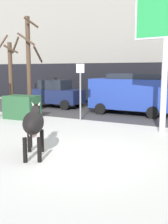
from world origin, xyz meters
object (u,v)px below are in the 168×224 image
object	(u,v)px
car_navy_hatchback	(57,94)
bare_tree_right_lot	(29,64)
pedestrian_near_billboard	(116,94)
billboard	(167,23)
bare_tree_left_lot	(11,73)
car_blue_van	(132,93)
dumpster	(22,107)
street_sign	(80,87)
cow_black	(34,123)

from	to	relation	value
car_navy_hatchback	bare_tree_right_lot	xyz separation A→B (m)	(0.31, -3.19, 1.94)
pedestrian_near_billboard	bare_tree_right_lot	xyz separation A→B (m)	(-3.14, -5.42, 1.99)
billboard	car_navy_hatchback	bearing A→B (deg)	151.16
bare_tree_left_lot	car_navy_hatchback	bearing A→B (deg)	66.54
car_blue_van	bare_tree_right_lot	bearing A→B (deg)	-151.45
billboard	car_navy_hatchback	distance (m)	9.76
car_navy_hatchback	bare_tree_left_lot	world-z (taller)	bare_tree_left_lot
bare_tree_right_lot	bare_tree_left_lot	bearing A→B (deg)	172.51
car_navy_hatchback	dumpster	size ratio (longest dim) A/B	2.06
pedestrian_near_billboard	bare_tree_left_lot	distance (m)	7.19
pedestrian_near_billboard	street_sign	xyz separation A→B (m)	(0.30, -5.74, 0.79)
pedestrian_near_billboard	bare_tree_left_lot	xyz separation A→B (m)	(-4.74, -5.21, 1.46)
car_navy_hatchback	bare_tree_right_lot	distance (m)	3.75
car_navy_hatchback	street_sign	xyz separation A→B (m)	(3.75, -3.51, 0.74)
dumpster	bare_tree_right_lot	bearing A→B (deg)	110.62
cow_black	billboard	distance (m)	6.45
billboard	bare_tree_right_lot	xyz separation A→B (m)	(-7.71, 1.22, -1.44)
car_navy_hatchback	billboard	bearing A→B (deg)	-28.84
billboard	bare_tree_left_lot	bearing A→B (deg)	171.25
pedestrian_near_billboard	bare_tree_left_lot	bearing A→B (deg)	-132.27
car_navy_hatchback	bare_tree_left_lot	size ratio (longest dim) A/B	0.76
cow_black	street_sign	bearing A→B (deg)	105.32
pedestrian_near_billboard	bare_tree_right_lot	bearing A→B (deg)	-120.06
car_navy_hatchback	bare_tree_left_lot	xyz separation A→B (m)	(-1.29, -2.98, 1.41)
pedestrian_near_billboard	car_navy_hatchback	bearing A→B (deg)	-147.08
cow_black	pedestrian_near_billboard	bearing A→B (deg)	99.28
bare_tree_right_lot	car_blue_van	bearing A→B (deg)	28.55
car_navy_hatchback	car_blue_van	distance (m)	5.43
billboard	dumpster	size ratio (longest dim) A/B	3.27
street_sign	dumpster	bearing A→B (deg)	-161.73
street_sign	car_blue_van	bearing A→B (deg)	61.76
bare_tree_right_lot	pedestrian_near_billboard	bearing A→B (deg)	59.94
billboard	car_blue_van	distance (m)	5.68
car_blue_van	pedestrian_near_billboard	size ratio (longest dim) A/B	2.66
bare_tree_left_lot	dumpster	distance (m)	3.10
pedestrian_near_billboard	bare_tree_right_lot	world-z (taller)	bare_tree_right_lot
billboard	street_sign	xyz separation A→B (m)	(-4.27, 0.91, -2.64)
car_blue_van	dumpster	size ratio (longest dim) A/B	2.71
cow_black	bare_tree_right_lot	world-z (taller)	bare_tree_right_lot
street_sign	bare_tree_right_lot	bearing A→B (deg)	174.75
car_navy_hatchback	bare_tree_left_lot	bearing A→B (deg)	-113.46
cow_black	car_navy_hatchback	world-z (taller)	car_navy_hatchback
car_blue_van	dumpster	bearing A→B (deg)	-138.62
bare_tree_right_lot	dumpster	world-z (taller)	bare_tree_right_lot
cow_black	dumpster	bearing A→B (deg)	133.58
dumpster	street_sign	bearing A→B (deg)	18.27
bare_tree_right_lot	car_navy_hatchback	bearing A→B (deg)	95.46
cow_black	billboard	world-z (taller)	billboard
pedestrian_near_billboard	bare_tree_right_lot	size ratio (longest dim) A/B	0.32
car_navy_hatchback	street_sign	bearing A→B (deg)	-43.11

